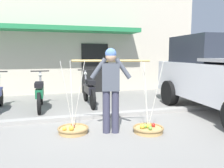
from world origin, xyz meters
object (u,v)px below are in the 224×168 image
object	(u,v)px
fruit_basket_left_side	(148,129)
motorcycle_second_in_row	(40,94)
fruit_vendor	(111,85)
fruit_basket_right_side	(73,129)
motorcycle_third_in_row	(89,91)

from	to	relation	value
fruit_basket_left_side	motorcycle_second_in_row	size ratio (longest dim) A/B	0.80
fruit_basket_left_side	motorcycle_second_in_row	xyz separation A→B (m)	(-2.10, 2.73, 0.38)
fruit_vendor	fruit_basket_left_side	bearing A→B (deg)	-15.82
fruit_vendor	fruit_basket_right_side	world-z (taller)	fruit_vendor
fruit_vendor	fruit_basket_right_side	xyz separation A→B (m)	(-0.74, 0.20, -0.90)
fruit_basket_left_side	motorcycle_third_in_row	world-z (taller)	fruit_basket_left_side
motorcycle_third_in_row	motorcycle_second_in_row	bearing A→B (deg)	-174.59
fruit_basket_left_side	motorcycle_third_in_row	xyz separation A→B (m)	(-0.65, 2.87, 0.38)
motorcycle_second_in_row	fruit_basket_left_side	bearing A→B (deg)	-52.45
fruit_vendor	motorcycle_third_in_row	bearing A→B (deg)	88.18
fruit_vendor	fruit_basket_right_side	size ratio (longest dim) A/B	1.17
motorcycle_second_in_row	motorcycle_third_in_row	size ratio (longest dim) A/B	1.00
fruit_vendor	fruit_basket_left_side	size ratio (longest dim) A/B	1.17
fruit_vendor	fruit_basket_left_side	world-z (taller)	fruit_vendor
fruit_basket_right_side	motorcycle_second_in_row	bearing A→B (deg)	105.30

